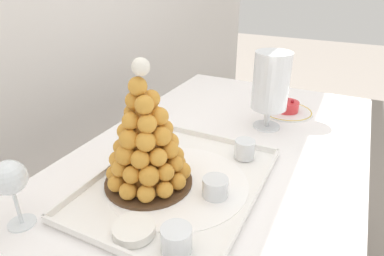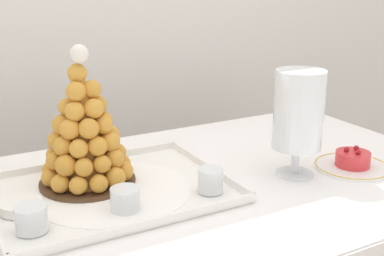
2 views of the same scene
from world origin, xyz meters
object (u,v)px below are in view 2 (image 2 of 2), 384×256
(dessert_cup_mid_left, at_px, (125,200))
(dessert_cup_centre, at_px, (210,181))
(croquembouche, at_px, (85,133))
(fruit_tart_plate, at_px, (352,163))
(macaron_goblet, at_px, (298,112))
(creme_brulee_ramekin, at_px, (21,205))
(serving_tray, at_px, (112,191))
(dessert_cup_left, at_px, (31,219))

(dessert_cup_mid_left, height_order, dessert_cup_centre, dessert_cup_centre)
(croquembouche, relative_size, fruit_tart_plate, 1.67)
(macaron_goblet, relative_size, fruit_tart_plate, 1.35)
(croquembouche, xyz_separation_m, creme_brulee_ramekin, (-0.17, -0.07, -0.11))
(serving_tray, bearing_deg, dessert_cup_left, -152.23)
(macaron_goblet, distance_m, fruit_tart_plate, 0.22)
(croquembouche, distance_m, dessert_cup_left, 0.26)
(macaron_goblet, bearing_deg, serving_tray, 165.53)
(serving_tray, xyz_separation_m, fruit_tart_plate, (0.61, -0.15, 0.01))
(croquembouche, distance_m, macaron_goblet, 0.51)
(dessert_cup_left, xyz_separation_m, creme_brulee_ramekin, (-0.00, 0.10, -0.01))
(fruit_tart_plate, bearing_deg, serving_tray, 166.14)
(dessert_cup_left, height_order, dessert_cup_mid_left, dessert_cup_left)
(creme_brulee_ramekin, bearing_deg, dessert_cup_left, -88.70)
(creme_brulee_ramekin, bearing_deg, macaron_goblet, -9.76)
(fruit_tart_plate, bearing_deg, dessert_cup_mid_left, 175.98)
(serving_tray, distance_m, dessert_cup_mid_left, 0.11)
(croquembouche, height_order, macaron_goblet, croquembouche)
(dessert_cup_left, relative_size, dessert_cup_mid_left, 0.99)
(serving_tray, height_order, creme_brulee_ramekin, creme_brulee_ramekin)
(serving_tray, height_order, dessert_cup_mid_left, dessert_cup_mid_left)
(croquembouche, bearing_deg, fruit_tart_plate, -18.77)
(serving_tray, relative_size, dessert_cup_left, 8.38)
(croquembouche, bearing_deg, serving_tray, -63.48)
(dessert_cup_mid_left, relative_size, macaron_goblet, 0.24)
(dessert_cup_centre, relative_size, fruit_tart_plate, 0.30)
(creme_brulee_ramekin, height_order, fruit_tart_plate, fruit_tart_plate)
(creme_brulee_ramekin, height_order, macaron_goblet, macaron_goblet)
(dessert_cup_left, bearing_deg, serving_tray, 27.77)
(serving_tray, relative_size, croquembouche, 1.60)
(croquembouche, bearing_deg, dessert_cup_left, -133.70)
(croquembouche, distance_m, fruit_tart_plate, 0.69)
(serving_tray, height_order, fruit_tart_plate, fruit_tart_plate)
(creme_brulee_ramekin, bearing_deg, croquembouche, 23.10)
(dessert_cup_left, bearing_deg, dessert_cup_mid_left, -0.47)
(dessert_cup_mid_left, xyz_separation_m, macaron_goblet, (0.45, -0.01, 0.13))
(dessert_cup_left, xyz_separation_m, dessert_cup_mid_left, (0.19, -0.00, -0.00))
(serving_tray, relative_size, fruit_tart_plate, 2.68)
(creme_brulee_ramekin, xyz_separation_m, macaron_goblet, (0.64, -0.11, 0.14))
(serving_tray, xyz_separation_m, dessert_cup_mid_left, (-0.01, -0.11, 0.02))
(serving_tray, xyz_separation_m, creme_brulee_ramekin, (-0.20, -0.00, 0.01))
(croquembouche, bearing_deg, macaron_goblet, -20.91)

